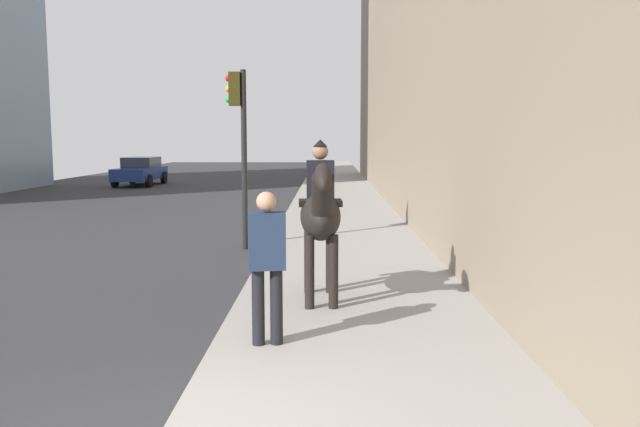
{
  "coord_description": "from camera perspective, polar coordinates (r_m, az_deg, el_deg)",
  "views": [
    {
      "loc": [
        -4.41,
        -1.3,
        2.39
      ],
      "look_at": [
        4.0,
        -1.19,
        1.4
      ],
      "focal_mm": 35.91,
      "sensor_mm": 36.0,
      "label": 1
    }
  ],
  "objects": [
    {
      "name": "car_near_lane",
      "position": [
        33.98,
        -15.71,
        3.69
      ],
      "size": [
        4.42,
        1.95,
        1.44
      ],
      "rotation": [
        0.0,
        0.0,
        3.13
      ],
      "color": "navy",
      "rests_on": "ground"
    },
    {
      "name": "mounted_horse_near",
      "position": [
        8.81,
        0.05,
        0.01
      ],
      "size": [
        2.15,
        0.63,
        2.26
      ],
      "rotation": [
        0.0,
        0.0,
        3.19
      ],
      "color": "black",
      "rests_on": "sidewalk_slab"
    },
    {
      "name": "traffic_light_near_curb",
      "position": [
        13.79,
        -7.17,
        7.39
      ],
      "size": [
        0.2,
        0.44,
        3.83
      ],
      "color": "black",
      "rests_on": "ground"
    },
    {
      "name": "pedestrian_greeting",
      "position": [
        7.02,
        -4.76,
        -3.93
      ],
      "size": [
        0.32,
        0.43,
        1.7
      ],
      "rotation": [
        0.0,
        0.0,
        0.15
      ],
      "color": "black",
      "rests_on": "sidewalk_slab"
    }
  ]
}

